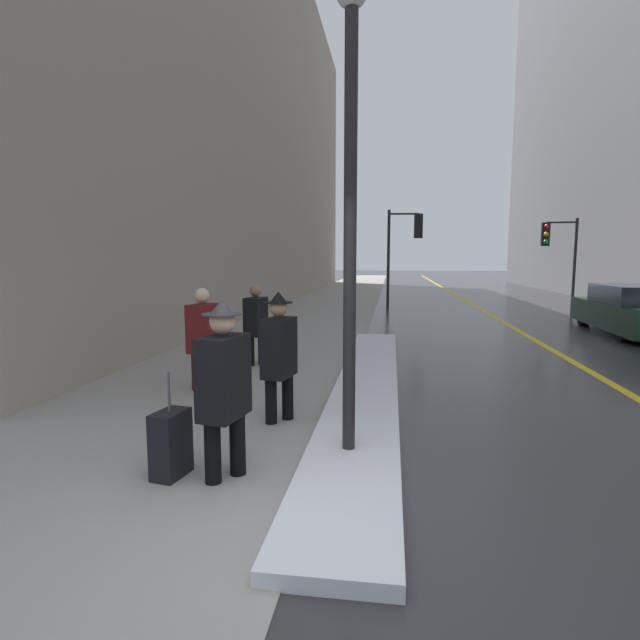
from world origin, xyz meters
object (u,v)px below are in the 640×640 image
object	(u,v)px
traffic_light_far	(556,244)
pedestrian_in_fedora	(224,383)
pedestrian_nearside	(256,321)
pedestrian_with_shoulder_bag	(279,352)
pedestrian_in_glasses	(203,334)
lamp_post	(350,179)
parked_car_dark_green	(635,311)
traffic_light_near	(407,238)
rolling_suitcase	(171,444)

from	to	relation	value
traffic_light_far	pedestrian_in_fedora	world-z (taller)	traffic_light_far
pedestrian_in_fedora	pedestrian_nearside	world-z (taller)	pedestrian_in_fedora
traffic_light_far	pedestrian_with_shoulder_bag	world-z (taller)	traffic_light_far
pedestrian_in_glasses	pedestrian_nearside	xyz separation A→B (m)	(0.32, 1.72, -0.02)
traffic_light_far	pedestrian_in_fedora	distance (m)	18.31
pedestrian_in_fedora	traffic_light_far	bearing A→B (deg)	165.63
pedestrian_with_shoulder_bag	pedestrian_in_glasses	size ratio (longest dim) A/B	1.03
lamp_post	traffic_light_far	size ratio (longest dim) A/B	1.26
pedestrian_in_glasses	pedestrian_in_fedora	bearing A→B (deg)	34.98
lamp_post	parked_car_dark_green	xyz separation A→B (m)	(6.58, 9.15, -2.05)
traffic_light_near	traffic_light_far	distance (m)	5.88
pedestrian_in_fedora	pedestrian_in_glasses	size ratio (longest dim) A/B	1.06
traffic_light_near	rolling_suitcase	world-z (taller)	traffic_light_near
pedestrian_in_fedora	rolling_suitcase	size ratio (longest dim) A/B	1.67
lamp_post	pedestrian_with_shoulder_bag	world-z (taller)	lamp_post
pedestrian_in_glasses	rolling_suitcase	xyz separation A→B (m)	(0.82, -2.91, -0.53)
traffic_light_far	traffic_light_near	bearing A→B (deg)	17.98
pedestrian_with_shoulder_bag	pedestrian_nearside	xyz separation A→B (m)	(-1.12, 3.01, -0.03)
pedestrian_nearside	lamp_post	bearing A→B (deg)	37.17
pedestrian_in_glasses	traffic_light_far	bearing A→B (deg)	157.16
traffic_light_far	pedestrian_in_glasses	size ratio (longest dim) A/B	2.30
pedestrian_nearside	rolling_suitcase	world-z (taller)	pedestrian_nearside
pedestrian_in_glasses	pedestrian_nearside	size ratio (longest dim) A/B	1.03
lamp_post	pedestrian_in_glasses	distance (m)	3.75
pedestrian_with_shoulder_bag	rolling_suitcase	distance (m)	1.81
lamp_post	parked_car_dark_green	size ratio (longest dim) A/B	0.94
pedestrian_in_fedora	parked_car_dark_green	xyz separation A→B (m)	(7.60, 9.74, -0.28)
parked_car_dark_green	traffic_light_near	bearing A→B (deg)	48.63
lamp_post	traffic_light_far	xyz separation A→B (m)	(6.66, 15.96, -0.15)
pedestrian_in_fedora	pedestrian_with_shoulder_bag	size ratio (longest dim) A/B	1.03
lamp_post	pedestrian_in_fedora	bearing A→B (deg)	-150.36
pedestrian_nearside	pedestrian_in_glasses	bearing A→B (deg)	-0.06
parked_car_dark_green	traffic_light_far	bearing A→B (deg)	2.13
pedestrian_nearside	rolling_suitcase	distance (m)	4.68
pedestrian_in_fedora	pedestrian_with_shoulder_bag	world-z (taller)	pedestrian_in_fedora
traffic_light_near	pedestrian_in_glasses	world-z (taller)	traffic_light_near
traffic_light_near	parked_car_dark_green	xyz separation A→B (m)	(5.65, -5.49, -2.11)
pedestrian_with_shoulder_bag	rolling_suitcase	bearing A→B (deg)	-10.24
traffic_light_near	parked_car_dark_green	distance (m)	8.16
traffic_light_near	lamp_post	bearing A→B (deg)	-99.80
pedestrian_with_shoulder_bag	pedestrian_nearside	distance (m)	3.21
pedestrian_in_glasses	traffic_light_near	bearing A→B (deg)	175.72
pedestrian_in_fedora	pedestrian_with_shoulder_bag	xyz separation A→B (m)	(0.13, 1.60, -0.03)
pedestrian_with_shoulder_bag	parked_car_dark_green	world-z (taller)	pedestrian_with_shoulder_bag
traffic_light_far	parked_car_dark_green	world-z (taller)	traffic_light_far
pedestrian_in_fedora	pedestrian_with_shoulder_bag	bearing A→B (deg)	-173.94
traffic_light_near	pedestrian_nearside	world-z (taller)	traffic_light_near
traffic_light_far	pedestrian_nearside	bearing A→B (deg)	59.05
pedestrian_in_glasses	rolling_suitcase	size ratio (longest dim) A/B	1.58
traffic_light_far	pedestrian_in_fedora	xyz separation A→B (m)	(-7.68, -16.54, -1.62)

